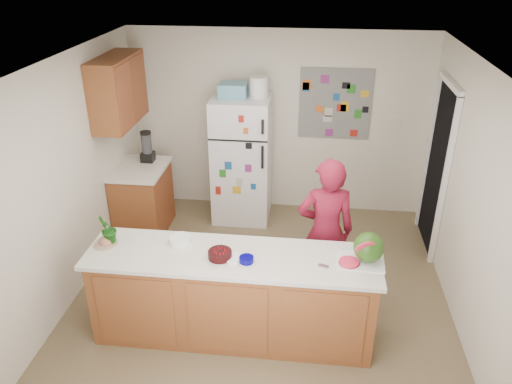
# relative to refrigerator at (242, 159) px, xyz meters

# --- Properties ---
(floor) EXTENTS (4.00, 4.50, 0.02)m
(floor) POSITION_rel_refrigerator_xyz_m (0.45, -1.88, -0.86)
(floor) COLOR brown
(floor) RESTS_ON ground
(wall_back) EXTENTS (4.00, 0.02, 2.50)m
(wall_back) POSITION_rel_refrigerator_xyz_m (0.45, 0.38, 0.40)
(wall_back) COLOR beige
(wall_back) RESTS_ON ground
(wall_left) EXTENTS (0.02, 4.50, 2.50)m
(wall_left) POSITION_rel_refrigerator_xyz_m (-1.56, -1.88, 0.40)
(wall_left) COLOR beige
(wall_left) RESTS_ON ground
(wall_right) EXTENTS (0.02, 4.50, 2.50)m
(wall_right) POSITION_rel_refrigerator_xyz_m (2.46, -1.88, 0.40)
(wall_right) COLOR beige
(wall_right) RESTS_ON ground
(ceiling) EXTENTS (4.00, 4.50, 0.02)m
(ceiling) POSITION_rel_refrigerator_xyz_m (0.45, -1.88, 1.66)
(ceiling) COLOR white
(ceiling) RESTS_ON wall_back
(doorway) EXTENTS (0.03, 0.85, 2.04)m
(doorway) POSITION_rel_refrigerator_xyz_m (2.44, -0.43, 0.17)
(doorway) COLOR black
(doorway) RESTS_ON ground
(peninsula_base) EXTENTS (2.60, 0.62, 0.88)m
(peninsula_base) POSITION_rel_refrigerator_xyz_m (0.25, -2.38, -0.41)
(peninsula_base) COLOR brown
(peninsula_base) RESTS_ON floor
(peninsula_top) EXTENTS (2.68, 0.70, 0.04)m
(peninsula_top) POSITION_rel_refrigerator_xyz_m (0.25, -2.38, 0.05)
(peninsula_top) COLOR silver
(peninsula_top) RESTS_ON peninsula_base
(side_counter_base) EXTENTS (0.60, 0.80, 0.86)m
(side_counter_base) POSITION_rel_refrigerator_xyz_m (-1.24, -0.53, -0.42)
(side_counter_base) COLOR brown
(side_counter_base) RESTS_ON floor
(side_counter_top) EXTENTS (0.64, 0.84, 0.04)m
(side_counter_top) POSITION_rel_refrigerator_xyz_m (-1.24, -0.53, 0.03)
(side_counter_top) COLOR silver
(side_counter_top) RESTS_ON side_counter_base
(upper_cabinets) EXTENTS (0.35, 1.00, 0.80)m
(upper_cabinets) POSITION_rel_refrigerator_xyz_m (-1.37, -0.58, 1.05)
(upper_cabinets) COLOR brown
(upper_cabinets) RESTS_ON wall_left
(refrigerator) EXTENTS (0.75, 0.70, 1.70)m
(refrigerator) POSITION_rel_refrigerator_xyz_m (0.00, 0.00, 0.00)
(refrigerator) COLOR silver
(refrigerator) RESTS_ON floor
(fridge_top_bin) EXTENTS (0.35, 0.28, 0.18)m
(fridge_top_bin) POSITION_rel_refrigerator_xyz_m (-0.10, 0.00, 0.94)
(fridge_top_bin) COLOR #5999B2
(fridge_top_bin) RESTS_ON refrigerator
(photo_collage) EXTENTS (0.95, 0.01, 0.95)m
(photo_collage) POSITION_rel_refrigerator_xyz_m (1.20, 0.36, 0.70)
(photo_collage) COLOR slate
(photo_collage) RESTS_ON wall_back
(person) EXTENTS (0.64, 0.46, 1.62)m
(person) POSITION_rel_refrigerator_xyz_m (1.10, -1.69, -0.04)
(person) COLOR maroon
(person) RESTS_ON floor
(blender_appliance) EXTENTS (0.13, 0.13, 0.38)m
(blender_appliance) POSITION_rel_refrigerator_xyz_m (-1.19, -0.31, 0.24)
(blender_appliance) COLOR black
(blender_appliance) RESTS_ON side_counter_top
(cutting_board) EXTENTS (0.43, 0.33, 0.01)m
(cutting_board) POSITION_rel_refrigerator_xyz_m (1.40, -2.35, 0.08)
(cutting_board) COLOR white
(cutting_board) RESTS_ON peninsula_top
(watermelon) EXTENTS (0.27, 0.27, 0.27)m
(watermelon) POSITION_rel_refrigerator_xyz_m (1.46, -2.33, 0.22)
(watermelon) COLOR #165510
(watermelon) RESTS_ON cutting_board
(watermelon_slice) EXTENTS (0.18, 0.18, 0.02)m
(watermelon_slice) POSITION_rel_refrigerator_xyz_m (1.30, -2.40, 0.09)
(watermelon_slice) COLOR #E52B4A
(watermelon_slice) RESTS_ON cutting_board
(cherry_bowl) EXTENTS (0.28, 0.28, 0.07)m
(cherry_bowl) POSITION_rel_refrigerator_xyz_m (0.15, -2.43, 0.11)
(cherry_bowl) COLOR black
(cherry_bowl) RESTS_ON peninsula_top
(white_bowl) EXTENTS (0.27, 0.27, 0.06)m
(white_bowl) POSITION_rel_refrigerator_xyz_m (-0.27, -2.22, 0.10)
(white_bowl) COLOR white
(white_bowl) RESTS_ON peninsula_top
(cobalt_bowl) EXTENTS (0.16, 0.16, 0.05)m
(cobalt_bowl) POSITION_rel_refrigerator_xyz_m (0.40, -2.47, 0.10)
(cobalt_bowl) COLOR #030062
(cobalt_bowl) RESTS_ON peninsula_top
(plate) EXTENTS (0.23, 0.23, 0.02)m
(plate) POSITION_rel_refrigerator_xyz_m (-0.95, -2.34, 0.08)
(plate) COLOR #BBB18D
(plate) RESTS_ON peninsula_top
(paper_towel) EXTENTS (0.22, 0.21, 0.02)m
(paper_towel) POSITION_rel_refrigerator_xyz_m (0.25, -2.43, 0.08)
(paper_towel) COLOR white
(paper_towel) RESTS_ON peninsula_top
(keys) EXTENTS (0.09, 0.06, 0.01)m
(keys) POSITION_rel_refrigerator_xyz_m (1.07, -2.46, 0.08)
(keys) COLOR gray
(keys) RESTS_ON peninsula_top
(potted_plant) EXTENTS (0.16, 0.19, 0.31)m
(potted_plant) POSITION_rel_refrigerator_xyz_m (-0.92, -2.33, 0.23)
(potted_plant) COLOR #124814
(potted_plant) RESTS_ON peninsula_top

